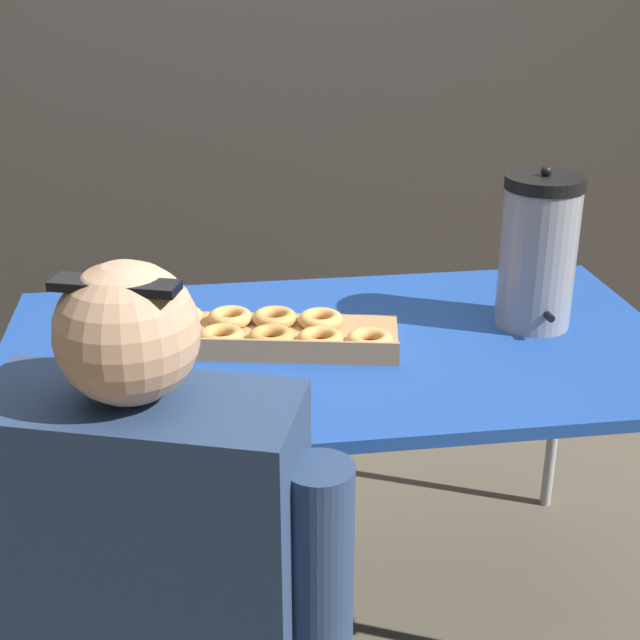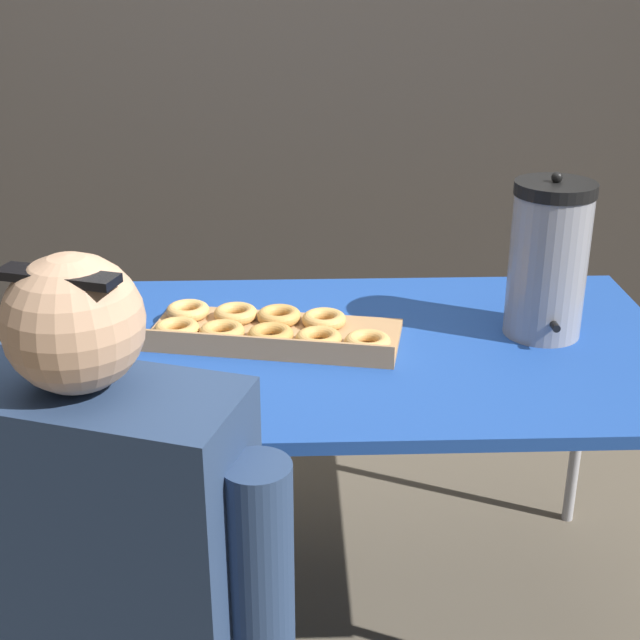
# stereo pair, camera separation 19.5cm
# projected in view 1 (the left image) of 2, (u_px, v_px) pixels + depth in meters

# --- Properties ---
(ground_plane) EXTENTS (12.00, 12.00, 0.00)m
(ground_plane) POSITION_uv_depth(u_px,v_px,m) (337.00, 610.00, 2.27)
(ground_plane) COLOR brown
(back_wall) EXTENTS (6.00, 0.11, 2.77)m
(back_wall) POSITION_uv_depth(u_px,v_px,m) (279.00, 3.00, 2.84)
(back_wall) COLOR #38332D
(back_wall) RESTS_ON ground
(folding_table) EXTENTS (1.50, 0.84, 0.75)m
(folding_table) POSITION_uv_depth(u_px,v_px,m) (339.00, 361.00, 2.00)
(folding_table) COLOR #1E479E
(folding_table) RESTS_ON ground
(donut_box) EXTENTS (0.60, 0.34, 0.05)m
(donut_box) POSITION_uv_depth(u_px,v_px,m) (267.00, 333.00, 1.99)
(donut_box) COLOR tan
(donut_box) RESTS_ON folding_table
(coffee_urn) EXTENTS (0.18, 0.20, 0.37)m
(coffee_urn) POSITION_uv_depth(u_px,v_px,m) (538.00, 252.00, 2.02)
(coffee_urn) COLOR #939399
(coffee_urn) RESTS_ON folding_table
(cell_phone) EXTENTS (0.08, 0.15, 0.01)m
(cell_phone) POSITION_uv_depth(u_px,v_px,m) (78.00, 393.00, 1.75)
(cell_phone) COLOR black
(cell_phone) RESTS_ON folding_table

